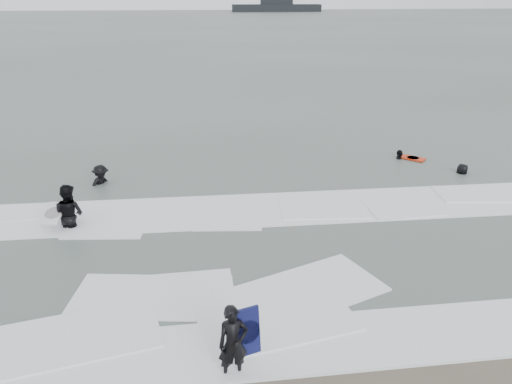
{
  "coord_description": "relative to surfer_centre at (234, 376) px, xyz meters",
  "views": [
    {
      "loc": [
        -1.52,
        -8.61,
        6.74
      ],
      "look_at": [
        0.0,
        5.0,
        1.1
      ],
      "focal_mm": 35.0,
      "sensor_mm": 36.0,
      "label": 1
    }
  ],
  "objects": [
    {
      "name": "ground",
      "position": [
        1.12,
        1.3,
        0.0
      ],
      "size": [
        320.0,
        320.0,
        0.0
      ],
      "primitive_type": "plane",
      "color": "brown",
      "rests_on": "ground"
    },
    {
      "name": "sea",
      "position": [
        1.12,
        81.3,
        0.06
      ],
      "size": [
        320.0,
        320.0,
        0.0
      ],
      "primitive_type": "plane",
      "color": "#47544C",
      "rests_on": "ground"
    },
    {
      "name": "surfer_centre",
      "position": [
        0.0,
        0.0,
        0.0
      ],
      "size": [
        0.62,
        0.47,
        1.54
      ],
      "primitive_type": "imported",
      "rotation": [
        0.0,
        0.0,
        0.2
      ],
      "color": "black",
      "rests_on": "ground"
    },
    {
      "name": "surfer_wading",
      "position": [
        -4.46,
        6.8,
        0.0
      ],
      "size": [
        1.16,
        1.06,
        1.93
      ],
      "primitive_type": "imported",
      "rotation": [
        0.0,
        0.0,
        2.71
      ],
      "color": "black",
      "rests_on": "ground"
    },
    {
      "name": "surfer_breaker",
      "position": [
        -4.15,
        10.23,
        0.0
      ],
      "size": [
        1.14,
        1.2,
        1.63
      ],
      "primitive_type": "imported",
      "rotation": [
        0.0,
        0.0,
        0.87
      ],
      "color": "black",
      "rests_on": "ground"
    },
    {
      "name": "surfer_right_near",
      "position": [
        7.84,
        11.87,
        0.0
      ],
      "size": [
        0.96,
        0.89,
        1.58
      ],
      "primitive_type": "imported",
      "rotation": [
        0.0,
        0.0,
        -2.45
      ],
      "color": "black",
      "rests_on": "ground"
    },
    {
      "name": "surfer_right_far",
      "position": [
        9.57,
        9.84,
        0.0
      ],
      "size": [
        0.92,
        0.82,
        1.58
      ],
      "primitive_type": "imported",
      "rotation": [
        0.0,
        0.0,
        -2.63
      ],
      "color": "black",
      "rests_on": "ground"
    },
    {
      "name": "surf_foam",
      "position": [
        1.12,
        5.0,
        0.04
      ],
      "size": [
        30.03,
        9.06,
        0.09
      ],
      "color": "white",
      "rests_on": "ground"
    },
    {
      "name": "bodyboards",
      "position": [
        1.26,
        6.24,
        0.5
      ],
      "size": [
        14.02,
        12.15,
        1.25
      ],
      "color": "#0E1245",
      "rests_on": "ground"
    },
    {
      "name": "vessel_horizon",
      "position": [
        22.91,
        147.1,
        1.32
      ],
      "size": [
        25.94,
        4.63,
        3.52
      ],
      "color": "black",
      "rests_on": "ground"
    }
  ]
}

